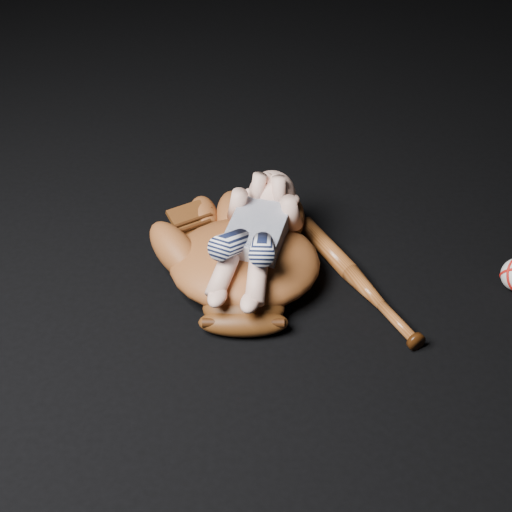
# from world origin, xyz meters

# --- Properties ---
(baseball_glove) EXTENTS (0.38, 0.43, 0.13)m
(baseball_glove) POSITION_xyz_m (-0.12, 0.02, 0.07)
(baseball_glove) COLOR brown
(baseball_glove) RESTS_ON ground
(newborn_baby) EXTENTS (0.26, 0.41, 0.15)m
(newborn_baby) POSITION_xyz_m (-0.10, 0.02, 0.13)
(newborn_baby) COLOR #DBA38D
(newborn_baby) RESTS_ON baseball_glove
(baseball_bat) EXTENTS (0.22, 0.39, 0.04)m
(baseball_bat) POSITION_xyz_m (0.11, 0.01, 0.02)
(baseball_bat) COLOR brown
(baseball_bat) RESTS_ON ground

